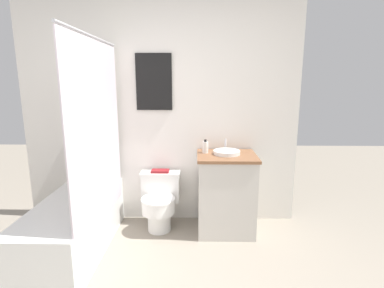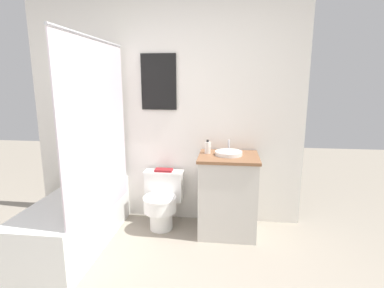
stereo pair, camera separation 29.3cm
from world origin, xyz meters
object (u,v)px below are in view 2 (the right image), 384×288
at_px(toilet, 162,200).
at_px(book_on_tank, 164,170).
at_px(sink, 229,153).
at_px(soap_bottle, 208,147).

bearing_deg(toilet, book_on_tank, 90.00).
bearing_deg(toilet, sink, -1.11).
xyz_separation_m(toilet, book_on_tank, (0.00, 0.12, 0.31)).
distance_m(toilet, sink, 0.91).
relative_size(toilet, sink, 1.93).
bearing_deg(sink, book_on_tank, 169.52).
bearing_deg(toilet, soap_bottle, 4.09).
relative_size(toilet, soap_bottle, 4.18).
bearing_deg(soap_bottle, book_on_tank, 170.45).
bearing_deg(book_on_tank, toilet, -90.00).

